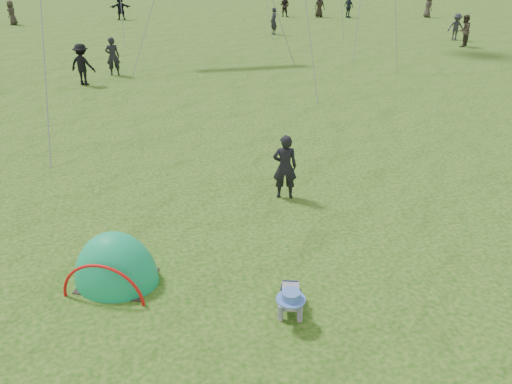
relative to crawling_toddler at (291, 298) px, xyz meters
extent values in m
plane|color=#0F3F07|center=(0.56, 0.24, -0.32)|extent=(140.00, 140.00, 0.00)
ellipsoid|color=#059F45|center=(-2.76, 1.52, -0.32)|extent=(1.86, 1.72, 1.94)
imported|color=black|center=(1.04, 4.06, 0.46)|extent=(0.63, 0.48, 1.55)
imported|color=#342B23|center=(16.35, 20.36, 0.56)|extent=(1.09, 1.06, 1.77)
imported|color=#27282D|center=(17.17, 22.38, 0.47)|extent=(1.13, 0.80, 1.58)
imported|color=#2E2720|center=(-10.88, 35.40, 0.53)|extent=(0.73, 0.94, 1.70)
imported|color=black|center=(6.74, 26.96, 0.52)|extent=(0.50, 0.67, 1.68)
imported|color=#1A222C|center=(14.71, 33.64, 0.52)|extent=(0.74, 1.07, 1.69)
imported|color=#372E28|center=(21.08, 32.47, 0.52)|extent=(0.58, 0.85, 1.67)
imported|color=black|center=(-3.16, 36.52, 0.55)|extent=(1.66, 0.67, 1.75)
imported|color=black|center=(-3.20, 17.56, 0.52)|extent=(0.64, 0.45, 1.69)
imported|color=black|center=(9.87, 35.43, 0.53)|extent=(1.05, 1.03, 1.70)
imported|color=black|center=(-4.39, 16.08, 0.53)|extent=(1.27, 1.09, 1.70)
imported|color=black|center=(12.55, 34.52, 0.55)|extent=(0.91, 0.64, 1.75)
camera|label=1|loc=(-1.95, -6.09, 5.08)|focal=35.00mm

